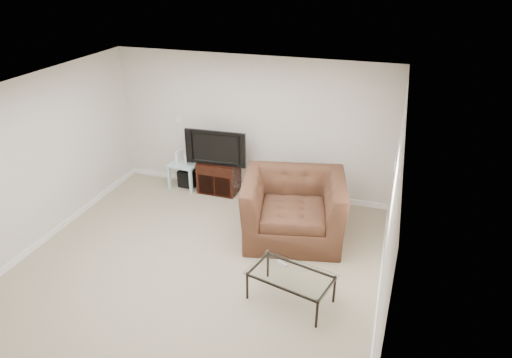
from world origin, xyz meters
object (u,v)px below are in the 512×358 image
(subwoofer, at_px, (189,177))
(recliner, at_px, (294,198))
(television, at_px, (217,146))
(side_table, at_px, (186,174))
(coffee_table, at_px, (291,287))
(tv_stand, at_px, (219,176))

(subwoofer, height_order, recliner, recliner)
(television, bearing_deg, subwoofer, 173.01)
(side_table, bearing_deg, subwoofer, 28.69)
(recliner, height_order, coffee_table, recliner)
(television, height_order, coffee_table, television)
(television, bearing_deg, recliner, -35.14)
(tv_stand, distance_m, coffee_table, 3.23)
(television, xyz_separation_m, recliner, (1.66, -1.05, -0.25))
(side_table, bearing_deg, television, -2.53)
(side_table, xyz_separation_m, coffee_table, (2.65, -2.55, -0.04))
(tv_stand, bearing_deg, television, -90.00)
(television, distance_m, recliner, 1.98)
(television, relative_size, subwoofer, 3.30)
(recliner, relative_size, coffee_table, 1.46)
(coffee_table, bearing_deg, tv_stand, 127.77)
(tv_stand, xyz_separation_m, coffee_table, (1.98, -2.55, -0.09))
(subwoofer, relative_size, coffee_table, 0.30)
(side_table, bearing_deg, recliner, -24.90)
(tv_stand, distance_m, television, 0.62)
(recliner, bearing_deg, subwoofer, 142.62)
(tv_stand, height_order, television, television)
(side_table, height_order, subwoofer, side_table)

